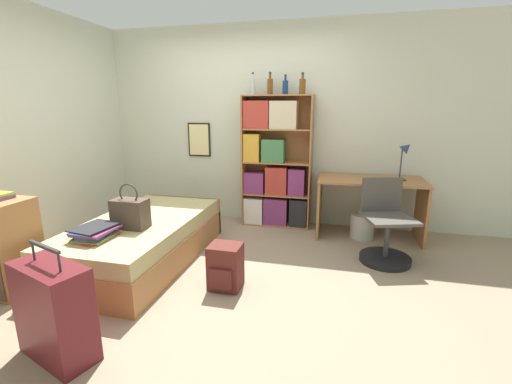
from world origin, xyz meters
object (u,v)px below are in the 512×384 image
(desk_chair, at_px, (385,236))
(dresser, at_px, (1,246))
(bed, at_px, (144,240))
(handbag, at_px, (130,213))
(waste_bin, at_px, (362,226))
(desk, at_px, (370,196))
(bottle_green, at_px, (253,86))
(bottle_brown, at_px, (270,86))
(desk_lamp, at_px, (405,154))
(bottle_blue, at_px, (302,86))
(suitcase, at_px, (55,312))
(book_stack_on_bed, at_px, (95,232))
(backpack, at_px, (225,267))
(bookcase, at_px, (273,168))
(bottle_clear, at_px, (285,87))

(desk_chair, bearing_deg, dresser, -156.66)
(bed, relative_size, desk_chair, 2.28)
(bed, relative_size, handbag, 4.50)
(bed, height_order, waste_bin, bed)
(bed, relative_size, dresser, 2.40)
(desk, bearing_deg, waste_bin, -135.60)
(bottle_green, distance_m, bottle_brown, 0.22)
(bed, distance_m, desk_lamp, 3.03)
(bottle_blue, bearing_deg, suitcase, -112.96)
(bed, bearing_deg, desk_chair, 13.39)
(bottle_green, bearing_deg, waste_bin, -10.33)
(bed, xyz_separation_m, waste_bin, (2.23, 1.18, -0.07))
(desk_lamp, xyz_separation_m, desk_chair, (-0.23, -0.68, -0.77))
(suitcase, height_order, desk_chair, desk_chair)
(bottle_brown, bearing_deg, book_stack_on_bed, -118.72)
(book_stack_on_bed, xyz_separation_m, bottle_green, (0.90, 2.02, 1.31))
(desk_chair, relative_size, backpack, 2.13)
(bottle_green, bearing_deg, suitcase, -100.89)
(bed, distance_m, bookcase, 1.87)
(handbag, height_order, bookcase, bookcase)
(bed, bearing_deg, waste_bin, 27.95)
(desk, distance_m, backpack, 2.08)
(bed, height_order, handbag, handbag)
(book_stack_on_bed, distance_m, suitcase, 0.93)
(bottle_green, height_order, desk_lamp, bottle_green)
(handbag, distance_m, book_stack_on_bed, 0.36)
(bookcase, distance_m, bottle_brown, 1.03)
(suitcase, height_order, bottle_brown, bottle_brown)
(desk_lamp, bearing_deg, bottle_brown, 172.52)
(handbag, distance_m, bottle_clear, 2.40)
(backpack, bearing_deg, book_stack_on_bed, -168.42)
(suitcase, relative_size, bottle_clear, 3.11)
(dresser, distance_m, desk, 3.76)
(bottle_brown, distance_m, bottle_blue, 0.42)
(desk, bearing_deg, bed, -151.48)
(book_stack_on_bed, bearing_deg, bookcase, 59.30)
(backpack, bearing_deg, waste_bin, 51.23)
(handbag, xyz_separation_m, bottle_green, (0.75, 1.70, 1.22))
(suitcase, bearing_deg, bed, 99.93)
(bookcase, bearing_deg, book_stack_on_bed, -120.70)
(suitcase, xyz_separation_m, desk_lamp, (2.39, 2.66, 0.72))
(bottle_clear, bearing_deg, handbag, -124.18)
(desk, xyz_separation_m, desk_lamp, (0.35, 0.00, 0.52))
(bottle_brown, distance_m, desk_chair, 2.26)
(dresser, distance_m, backpack, 1.91)
(book_stack_on_bed, xyz_separation_m, desk, (2.39, 1.82, 0.01))
(handbag, bearing_deg, desk_lamp, 30.13)
(bookcase, bearing_deg, handbag, -121.77)
(handbag, bearing_deg, desk, 33.75)
(bed, relative_size, backpack, 4.86)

